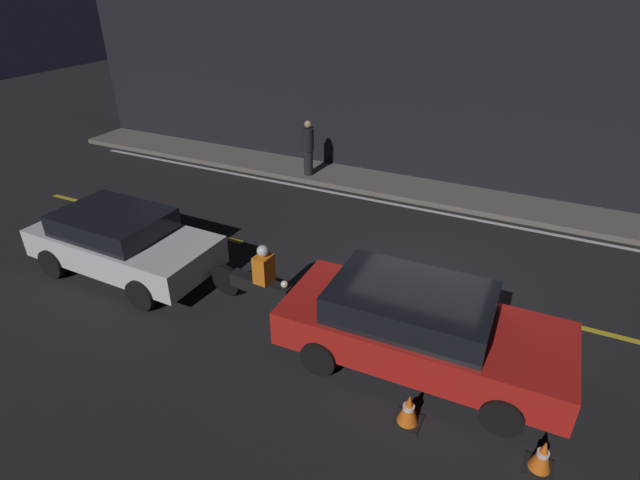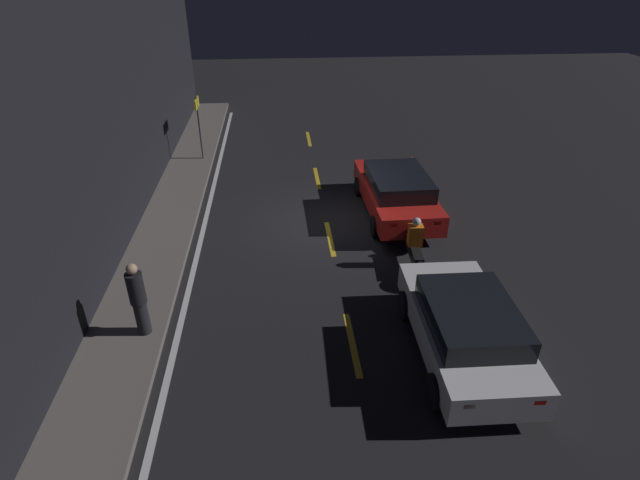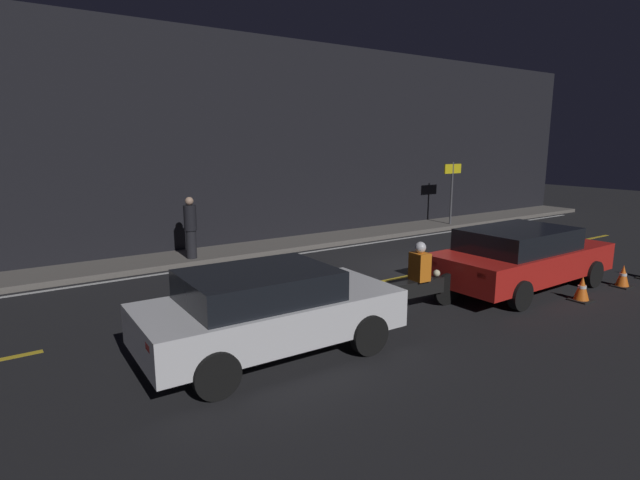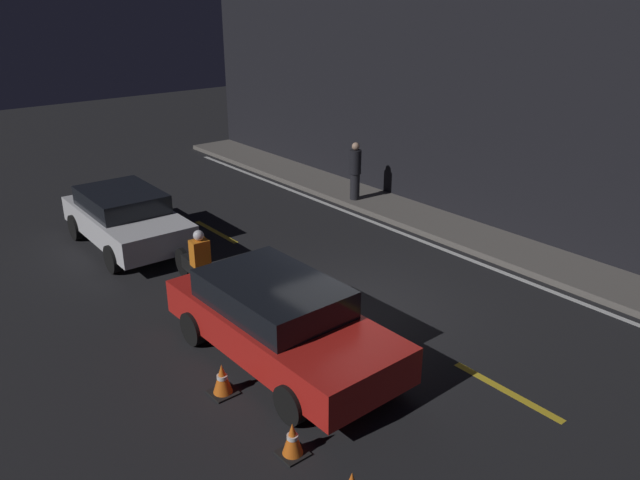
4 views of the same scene
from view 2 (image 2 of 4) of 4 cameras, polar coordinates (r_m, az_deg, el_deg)
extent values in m
plane|color=black|center=(15.25, 0.75, 2.02)|extent=(56.00, 56.00, 0.00)
cube|color=#605B56|center=(15.53, -17.11, 1.45)|extent=(28.00, 1.66, 0.15)
cube|color=black|center=(14.63, -22.82, 12.34)|extent=(28.00, 0.30, 6.55)
cube|color=gold|center=(10.73, 3.73, -11.73)|extent=(2.00, 0.14, 0.01)
cube|color=gold|center=(14.38, 1.15, 0.18)|extent=(2.00, 0.14, 0.01)
cube|color=gold|center=(18.41, -0.34, 7.10)|extent=(2.00, 0.14, 0.01)
cube|color=gold|center=(22.61, -1.30, 11.48)|extent=(2.00, 0.14, 0.01)
cube|color=silver|center=(15.37, -13.15, 1.41)|extent=(25.20, 0.14, 0.01)
cube|color=silver|center=(10.47, 16.14, -9.86)|extent=(4.12, 1.89, 0.61)
cube|color=black|center=(10.00, 16.92, -8.25)|extent=(2.28, 1.67, 0.45)
cube|color=red|center=(8.83, 16.67, -17.65)|extent=(0.06, 0.20, 0.10)
cube|color=red|center=(9.26, 23.80, -16.54)|extent=(0.06, 0.20, 0.10)
cylinder|color=black|center=(11.36, 9.73, -7.37)|extent=(0.65, 0.19, 0.65)
cylinder|color=black|center=(11.87, 18.11, -6.78)|extent=(0.65, 0.19, 0.65)
cylinder|color=black|center=(9.54, 13.07, -16.51)|extent=(0.65, 0.19, 0.65)
cylinder|color=black|center=(10.15, 23.02, -15.17)|extent=(0.65, 0.19, 0.65)
cube|color=red|center=(15.78, 8.61, 5.17)|extent=(4.62, 1.94, 0.62)
cube|color=black|center=(15.35, 8.96, 6.68)|extent=(2.55, 1.72, 0.48)
cube|color=red|center=(13.60, 8.37, 1.70)|extent=(0.06, 0.20, 0.10)
cube|color=red|center=(13.93, 13.24, 1.92)|extent=(0.06, 0.20, 0.10)
cylinder|color=black|center=(16.98, 4.40, 6.11)|extent=(0.62, 0.19, 0.62)
cylinder|color=black|center=(17.39, 10.39, 6.28)|extent=(0.62, 0.19, 0.62)
cylinder|color=black|center=(14.47, 6.30, 1.59)|extent=(0.62, 0.19, 0.62)
cylinder|color=black|center=(14.94, 13.19, 1.89)|extent=(0.62, 0.19, 0.62)
cylinder|color=black|center=(13.85, 10.07, 0.01)|extent=(0.67, 0.13, 0.66)
cylinder|color=black|center=(12.42, 11.37, -3.93)|extent=(0.67, 0.15, 0.66)
cube|color=black|center=(13.05, 10.74, -1.29)|extent=(1.33, 0.34, 0.30)
sphere|color=#F2EABF|center=(13.41, 10.42, 0.77)|extent=(0.14, 0.14, 0.14)
cube|color=orange|center=(12.93, 10.84, 0.55)|extent=(0.31, 0.38, 0.55)
sphere|color=silver|center=(12.75, 11.00, 2.06)|extent=(0.22, 0.22, 0.22)
cube|color=black|center=(16.55, 12.70, 3.65)|extent=(0.40, 0.40, 0.03)
cone|color=orange|center=(16.44, 12.80, 4.48)|extent=(0.31, 0.31, 0.50)
cylinder|color=white|center=(16.43, 12.81, 4.56)|extent=(0.17, 0.17, 0.06)
cube|color=black|center=(18.11, 11.07, 6.18)|extent=(0.38, 0.38, 0.03)
cone|color=orange|center=(18.01, 11.15, 6.93)|extent=(0.29, 0.29, 0.49)
cylinder|color=white|center=(18.00, 11.16, 7.00)|extent=(0.16, 0.16, 0.06)
cube|color=black|center=(19.26, 10.30, 7.70)|extent=(0.49, 0.49, 0.03)
cone|color=orange|center=(19.15, 10.39, 8.57)|extent=(0.37, 0.37, 0.59)
cylinder|color=white|center=(19.14, 10.39, 8.65)|extent=(0.21, 0.21, 0.07)
cylinder|color=black|center=(11.17, -19.65, -8.30)|extent=(0.28, 0.28, 0.78)
cylinder|color=black|center=(10.75, -20.30, -5.19)|extent=(0.34, 0.34, 0.69)
sphere|color=tan|center=(10.51, -20.74, -3.13)|extent=(0.23, 0.23, 0.23)
cylinder|color=#4C4C51|center=(20.06, -13.58, 12.30)|extent=(0.08, 0.08, 2.40)
cube|color=yellow|center=(19.81, -13.91, 14.92)|extent=(0.90, 0.05, 0.36)
camera|label=1|loc=(18.26, 30.88, 22.19)|focal=28.00mm
camera|label=3|loc=(11.47, 58.37, -4.79)|focal=28.00mm
camera|label=4|loc=(23.25, 19.40, 25.41)|focal=35.00mm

